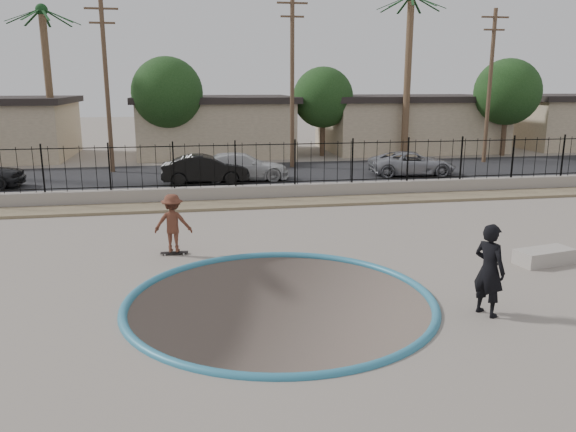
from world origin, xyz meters
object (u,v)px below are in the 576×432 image
(skateboard, at_px, (174,253))
(car_c, at_px, (242,167))
(skater, at_px, (173,226))
(videographer, at_px, (489,270))
(car_d, at_px, (412,163))
(concrete_ledge, at_px, (544,256))
(car_b, at_px, (205,169))

(skateboard, bearing_deg, car_c, 76.15)
(skater, distance_m, skateboard, 0.77)
(videographer, relative_size, car_c, 0.42)
(skater, distance_m, car_c, 12.40)
(skater, xyz_separation_m, car_d, (12.08, 12.00, -0.17))
(videographer, bearing_deg, car_c, -12.84)
(skateboard, xyz_separation_m, car_d, (12.08, 12.00, 0.60))
(car_c, relative_size, car_d, 1.05)
(concrete_ledge, relative_size, car_d, 0.36)
(skateboard, bearing_deg, concrete_ledge, -14.02)
(concrete_ledge, height_order, car_b, car_b)
(concrete_ledge, height_order, car_d, car_d)
(skater, relative_size, videographer, 0.84)
(skateboard, height_order, videographer, videographer)
(skateboard, xyz_separation_m, concrete_ledge, (9.91, -2.60, 0.15))
(skater, height_order, car_b, skater)
(car_c, bearing_deg, skater, 166.03)
(car_b, height_order, car_d, car_b)
(videographer, relative_size, car_b, 0.48)
(videographer, relative_size, concrete_ledge, 1.24)
(skater, bearing_deg, skateboard, 99.16)
(car_c, bearing_deg, car_d, -89.44)
(skater, distance_m, car_d, 17.03)
(skater, xyz_separation_m, car_c, (3.11, 12.00, -0.11))
(skateboard, height_order, car_d, car_d)
(car_b, distance_m, car_d, 10.79)
(skateboard, distance_m, car_b, 11.52)
(car_d, bearing_deg, concrete_ledge, 175.57)
(skateboard, xyz_separation_m, videographer, (6.58, -5.50, 0.93))
(skater, relative_size, concrete_ledge, 1.04)
(skateboard, distance_m, concrete_ledge, 10.24)
(skateboard, distance_m, car_d, 17.04)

